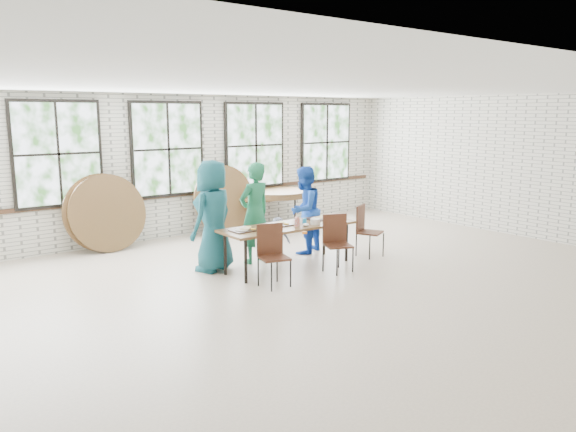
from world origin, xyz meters
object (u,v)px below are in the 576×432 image
dining_table (289,228)px  chair_near_left (272,250)px  storage_table (276,198)px  chair_near_right (336,238)px

dining_table → chair_near_left: chair_near_left is taller
dining_table → storage_table: (1.89, 2.86, -0.00)m
chair_near_left → chair_near_right: same height
dining_table → chair_near_right: 0.83m
dining_table → chair_near_right: bearing=-47.8°
chair_near_left → chair_near_right: 1.34m
dining_table → chair_near_right: size_ratio=2.55×
chair_near_right → chair_near_left: bearing=-156.5°
dining_table → chair_near_left: size_ratio=2.55×
chair_near_left → storage_table: chair_near_left is taller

